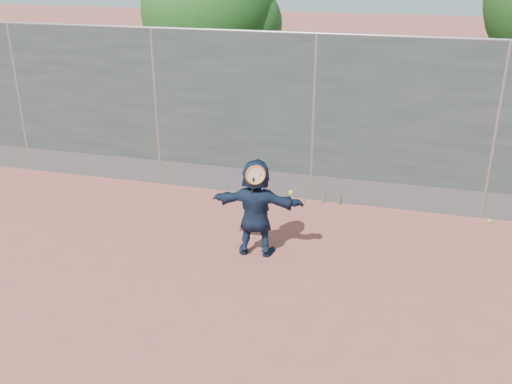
# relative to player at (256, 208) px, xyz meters

# --- Properties ---
(ground) EXTENTS (80.00, 80.00, 0.00)m
(ground) POSITION_rel_player_xyz_m (0.43, -1.27, -0.75)
(ground) COLOR #9E4C42
(ground) RESTS_ON ground
(player) EXTENTS (1.42, 0.54, 1.50)m
(player) POSITION_rel_player_xyz_m (0.00, 0.00, 0.00)
(player) COLOR #16243C
(player) RESTS_ON ground
(ball_ground) EXTENTS (0.07, 0.07, 0.07)m
(ball_ground) POSITION_rel_player_xyz_m (3.55, 2.05, -0.72)
(ball_ground) COLOR #9CCF2E
(ball_ground) RESTS_ON ground
(fence) EXTENTS (20.00, 0.06, 3.03)m
(fence) POSITION_rel_player_xyz_m (0.43, 2.23, 0.83)
(fence) COLOR #38423D
(fence) RESTS_ON ground
(swing_action) EXTENTS (0.67, 0.18, 0.51)m
(swing_action) POSITION_rel_player_xyz_m (0.10, -0.19, 0.55)
(swing_action) COLOR orange
(swing_action) RESTS_ON ground
(tree_left) EXTENTS (3.15, 3.00, 4.53)m
(tree_left) POSITION_rel_player_xyz_m (-2.42, 5.28, 2.19)
(tree_left) COLOR #382314
(tree_left) RESTS_ON ground
(weed_clump) EXTENTS (0.68, 0.07, 0.30)m
(weed_clump) POSITION_rel_player_xyz_m (0.73, 2.11, -0.62)
(weed_clump) COLOR #387226
(weed_clump) RESTS_ON ground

